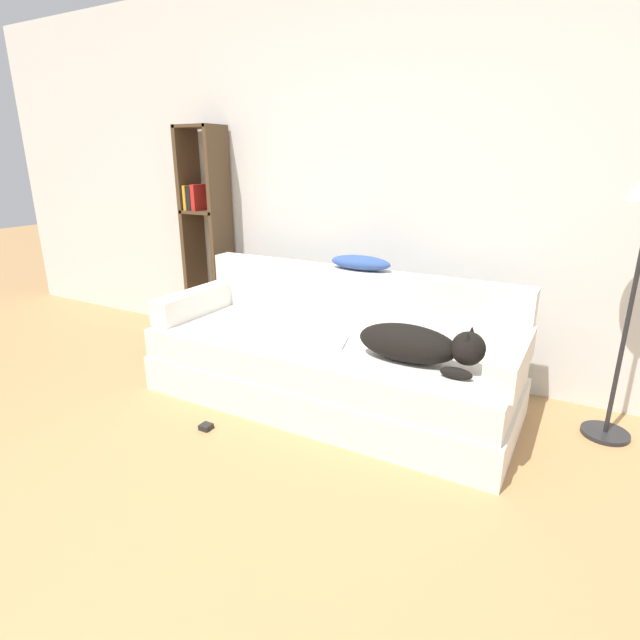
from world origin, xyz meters
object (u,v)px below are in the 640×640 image
couch (327,371)px  laptop (319,341)px  bookshelf (206,227)px  dog (419,344)px  throw_pillow (360,263)px  power_adapter (206,427)px

couch → laptop: size_ratio=6.04×
couch → bookshelf: 1.74m
couch → dog: size_ratio=3.30×
laptop → throw_pillow: 0.61m
throw_pillow → power_adapter: 1.40m
bookshelf → laptop: bearing=-24.9°
power_adapter → laptop: bearing=53.8°
couch → dog: bearing=-8.9°
dog → laptop: bearing=178.1°
dog → laptop: size_ratio=1.83×
couch → throw_pillow: 0.73m
dog → power_adapter: (-1.05, -0.55, -0.52)m
dog → throw_pillow: throw_pillow is taller
throw_pillow → power_adapter: size_ratio=6.43×
dog → laptop: (-0.63, 0.02, -0.10)m
couch → bookshelf: bearing=157.9°
laptop → power_adapter: size_ratio=5.89×
throw_pillow → power_adapter: throw_pillow is taller
dog → power_adapter: 1.30m
couch → power_adapter: 0.81m
laptop → throw_pillow: throw_pillow is taller
couch → dog: dog is taller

